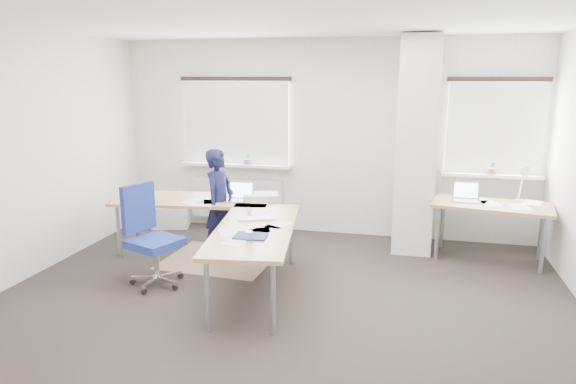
% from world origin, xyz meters
% --- Properties ---
extents(ground, '(6.00, 6.00, 0.00)m').
position_xyz_m(ground, '(0.00, 0.00, 0.00)').
color(ground, black).
rests_on(ground, ground).
extents(room_shell, '(6.04, 5.04, 2.82)m').
position_xyz_m(room_shell, '(0.18, 0.45, 1.75)').
color(room_shell, beige).
rests_on(room_shell, ground).
extents(floor_mat, '(1.39, 1.20, 0.01)m').
position_xyz_m(floor_mat, '(-1.07, 1.01, 0.00)').
color(floor_mat, '#946C50').
rests_on(floor_mat, ground).
extents(white_crate, '(0.63, 0.52, 0.33)m').
position_xyz_m(white_crate, '(-2.32, 2.23, 0.16)').
color(white_crate, white).
rests_on(white_crate, ground).
extents(desk_main, '(2.74, 2.63, 0.96)m').
position_xyz_m(desk_main, '(-0.86, 0.70, 0.69)').
color(desk_main, '#976541').
rests_on(desk_main, ground).
extents(desk_side, '(1.50, 0.93, 1.22)m').
position_xyz_m(desk_side, '(2.25, 1.81, 0.69)').
color(desk_side, '#976541').
rests_on(desk_side, ground).
extents(task_chair, '(0.65, 0.64, 1.12)m').
position_xyz_m(task_chair, '(-1.49, 0.11, 0.31)').
color(task_chair, navy).
rests_on(task_chair, ground).
extents(person, '(0.41, 0.56, 1.39)m').
position_xyz_m(person, '(-1.10, 1.17, 0.70)').
color(person, black).
rests_on(person, ground).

